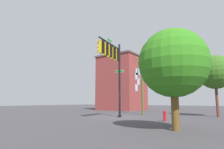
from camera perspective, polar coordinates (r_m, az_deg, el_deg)
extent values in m
plane|color=#3F3D41|center=(19.01, 2.38, -12.90)|extent=(120.00, 120.00, 0.00)
cylinder|color=black|center=(19.07, 2.31, -1.64)|extent=(0.20, 0.20, 7.48)
cylinder|color=black|center=(19.00, 2.37, -12.60)|extent=(0.36, 0.36, 0.20)
cylinder|color=black|center=(17.84, -0.53, 9.31)|extent=(4.24, 0.83, 0.14)
cylinder|color=black|center=(18.72, 1.08, 6.87)|extent=(1.95, 0.39, 1.07)
cube|color=gold|center=(18.82, 1.32, 6.00)|extent=(0.39, 0.42, 1.10)
cube|color=black|center=(18.74, 1.89, 6.06)|extent=(0.44, 0.13, 1.22)
sphere|color=#FF2018|center=(18.98, 0.75, 6.94)|extent=(0.22, 0.22, 0.22)
cylinder|color=gold|center=(19.01, 0.58, 7.07)|extent=(0.25, 0.18, 0.23)
sphere|color=#855607|center=(18.89, 0.75, 5.95)|extent=(0.22, 0.22, 0.22)
cylinder|color=gold|center=(18.92, 0.58, 6.07)|extent=(0.25, 0.18, 0.23)
sphere|color=#0B621E|center=(18.81, 0.75, 4.94)|extent=(0.22, 0.22, 0.22)
cylinder|color=gold|center=(18.84, 0.58, 5.07)|extent=(0.25, 0.18, 0.23)
cube|color=yellow|center=(18.13, 0.29, 6.55)|extent=(0.36, 0.40, 1.10)
cube|color=black|center=(18.05, 0.86, 6.62)|extent=(0.44, 0.10, 1.22)
sphere|color=#FF2018|center=(18.31, -0.27, 7.50)|extent=(0.22, 0.22, 0.22)
cylinder|color=yellow|center=(18.35, -0.44, 7.63)|extent=(0.25, 0.17, 0.23)
sphere|color=#855607|center=(18.22, -0.27, 6.48)|extent=(0.22, 0.22, 0.22)
cylinder|color=yellow|center=(18.26, -0.44, 6.60)|extent=(0.25, 0.17, 0.23)
sphere|color=#0B621E|center=(18.14, -0.27, 5.44)|extent=(0.22, 0.22, 0.22)
cylinder|color=yellow|center=(18.18, -0.44, 5.57)|extent=(0.25, 0.17, 0.23)
cube|color=yellow|center=(17.46, -0.81, 7.14)|extent=(0.38, 0.41, 1.10)
cube|color=black|center=(17.38, -0.21, 7.21)|extent=(0.44, 0.12, 1.22)
sphere|color=#FF2018|center=(17.64, -1.40, 8.13)|extent=(0.22, 0.22, 0.22)
cylinder|color=yellow|center=(17.68, -1.58, 8.26)|extent=(0.25, 0.18, 0.23)
sphere|color=#855607|center=(17.54, -1.41, 7.06)|extent=(0.22, 0.22, 0.22)
cylinder|color=yellow|center=(17.58, -1.59, 7.20)|extent=(0.25, 0.18, 0.23)
sphere|color=#0B621E|center=(17.46, -1.41, 5.99)|extent=(0.22, 0.22, 0.22)
cylinder|color=yellow|center=(17.49, -1.59, 6.12)|extent=(0.25, 0.18, 0.23)
cube|color=yellow|center=(16.79, -2.01, 7.77)|extent=(0.39, 0.42, 1.10)
cube|color=black|center=(16.71, -1.39, 7.84)|extent=(0.44, 0.13, 1.22)
sphere|color=#FF2018|center=(16.97, -2.62, 8.79)|extent=(0.22, 0.22, 0.22)
cylinder|color=yellow|center=(17.01, -2.81, 8.93)|extent=(0.25, 0.18, 0.23)
sphere|color=#855607|center=(16.88, -2.63, 7.69)|extent=(0.22, 0.22, 0.22)
cylinder|color=yellow|center=(16.92, -2.81, 7.83)|extent=(0.25, 0.18, 0.23)
sphere|color=#0B621E|center=(16.79, -2.64, 6.57)|extent=(0.22, 0.22, 0.22)
cylinder|color=yellow|center=(16.83, -2.82, 6.71)|extent=(0.25, 0.18, 0.23)
cube|color=gold|center=(16.14, -3.31, 8.44)|extent=(0.38, 0.41, 1.10)
cube|color=black|center=(16.05, -2.68, 8.54)|extent=(0.44, 0.11, 1.22)
sphere|color=#FF2018|center=(16.33, -3.92, 9.49)|extent=(0.22, 0.22, 0.22)
cylinder|color=gold|center=(16.38, -4.11, 9.63)|extent=(0.25, 0.18, 0.23)
sphere|color=#855607|center=(16.23, -3.94, 8.35)|extent=(0.22, 0.22, 0.22)
cylinder|color=gold|center=(16.28, -4.12, 8.49)|extent=(0.25, 0.18, 0.23)
sphere|color=#0B621E|center=(16.14, -3.95, 7.19)|extent=(0.22, 0.22, 0.22)
cylinder|color=gold|center=(16.18, -4.13, 7.34)|extent=(0.25, 0.18, 0.23)
cube|color=white|center=(17.75, -0.83, 10.42)|extent=(0.93, 0.17, 0.26)
cube|color=#147326|center=(17.75, -0.83, 10.42)|extent=(0.89, 0.17, 0.22)
cube|color=white|center=(19.20, 2.29, 1.00)|extent=(0.17, 0.93, 0.26)
cube|color=#207E25|center=(19.20, 2.29, 1.00)|extent=(0.17, 0.89, 0.22)
cylinder|color=brown|center=(23.18, 9.23, -2.80)|extent=(0.29, 0.29, 7.40)
cube|color=brown|center=(23.67, 9.05, 4.69)|extent=(1.42, 1.29, 0.12)
cylinder|color=red|center=(15.78, 15.83, -12.37)|extent=(0.24, 0.24, 0.65)
sphere|color=red|center=(15.76, 15.77, -10.94)|extent=(0.22, 0.22, 0.22)
cylinder|color=red|center=(15.64, 15.64, -12.30)|extent=(0.12, 0.10, 0.10)
cylinder|color=brown|center=(10.81, 18.75, -10.58)|extent=(0.41, 0.41, 2.05)
sphere|color=#2F791A|center=(11.00, 18.11, 3.38)|extent=(3.85, 3.85, 3.85)
cylinder|color=brown|center=(22.15, 29.42, -7.18)|extent=(0.27, 0.27, 3.10)
sphere|color=#32631C|center=(22.36, 28.87, 0.66)|extent=(3.54, 3.54, 3.54)
cube|color=brown|center=(35.79, 3.09, -2.83)|extent=(7.21, 7.27, 9.84)
cube|color=#56474A|center=(36.62, 3.03, 5.09)|extent=(7.51, 7.57, 0.30)
cube|color=#A5B7C6|center=(32.93, 7.48, -4.03)|extent=(0.90, 0.04, 1.20)
cube|color=#A5B7C6|center=(33.19, 7.46, -0.53)|extent=(0.90, 0.04, 1.20)
cube|color=#A5B7C6|center=(33.73, 8.06, -2.07)|extent=(0.90, 0.04, 1.20)
cube|color=#A5B7C6|center=(33.52, 7.62, 0.85)|extent=(0.90, 0.04, 1.20)
cube|color=#A5B7C6|center=(34.10, 8.13, 0.75)|extent=(0.90, 0.04, 1.20)
cube|color=#A5B7C6|center=(35.09, 9.06, -0.63)|extent=(0.90, 0.04, 1.20)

